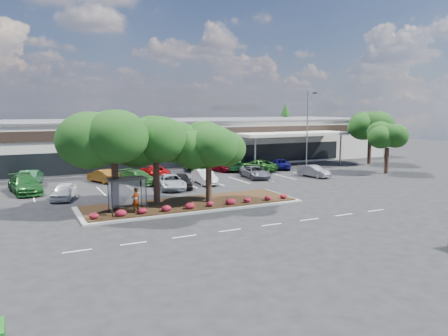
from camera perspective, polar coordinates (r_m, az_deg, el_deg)
name	(u,v)px	position (r m, az deg, el deg)	size (l,w,h in m)	color
ground	(235,213)	(33.41, 1.39, -5.94)	(160.00, 160.00, 0.00)	black
retail_store	(128,142)	(64.67, -12.48, 3.39)	(80.40, 25.20, 6.25)	silver
landscape_island	(191,204)	(36.13, -4.37, -4.70)	(18.00, 6.00, 0.26)	gray
lane_markings	(184,190)	(42.68, -5.22, -2.93)	(33.12, 20.06, 0.01)	silver
shrub_row	(201,204)	(34.15, -3.07, -4.77)	(17.00, 0.80, 0.50)	maroon
bus_shelter	(126,185)	(33.11, -12.62, -2.18)	(2.75, 1.55, 2.59)	black
island_tree_west	(114,158)	(34.24, -14.13, 1.31)	(7.20, 7.20, 7.89)	#0C340E
island_tree_mid	(156,158)	(35.81, -8.86, 1.27)	(6.60, 6.60, 7.32)	#0C340E
island_tree_east	(209,163)	(35.85, -2.02, 0.71)	(5.80, 5.80, 6.50)	#0C340E
tree_east_near	(387,147)	(56.59, 20.53, 2.57)	(5.60, 5.60, 6.51)	#0C340E
tree_east_far	(370,137)	(65.70, 18.52, 3.81)	(6.40, 6.40, 7.62)	#0C340E
conifer_north_east	(285,126)	(87.79, 8.00, 5.50)	(3.96, 3.96, 9.00)	#0C340E
person_waiting	(136,200)	(33.02, -11.47, -4.15)	(0.68, 0.45, 1.86)	#594C47
light_pole	(307,137)	(54.08, 10.84, 3.96)	(1.41, 0.78, 9.98)	gray
car_0	(25,184)	(45.08, -24.55, -1.96)	(2.36, 5.81, 1.69)	#1B5620
car_1	(64,191)	(40.83, -20.20, -2.87)	(1.67, 4.16, 1.42)	silver
car_2	(138,177)	(46.87, -11.17, -1.18)	(2.04, 5.03, 1.46)	#245620
car_3	(171,182)	(43.41, -6.97, -1.82)	(2.38, 5.17, 1.44)	#AFB4BA
car_4	(182,181)	(43.96, -5.55, -1.64)	(1.75, 4.36, 1.49)	black
car_5	(205,177)	(46.14, -2.56, -1.17)	(1.57, 4.50, 1.48)	silver
car_6	(255,172)	(49.94, 4.09, -0.56)	(2.26, 4.90, 1.36)	slate
car_7	(314,171)	(51.77, 11.63, -0.41)	(1.43, 4.09, 1.35)	slate
car_9	(31,178)	(49.35, -23.93, -1.15)	(1.75, 5.02, 1.66)	#174123
car_10	(103,176)	(48.85, -15.57, -0.99)	(1.49, 4.28, 1.41)	brown
car_12	(154,171)	(50.77, -9.12, -0.44)	(2.43, 5.28, 1.47)	#990507
car_13	(197,166)	(55.16, -3.56, 0.32)	(1.77, 4.41, 1.50)	#1F551B
car_14	(220,166)	(55.36, -0.51, 0.28)	(1.90, 4.67, 1.36)	maroon
car_15	(233,164)	(56.16, 1.14, 0.57)	(2.41, 5.92, 1.72)	#1A4B21
car_16	(257,166)	(55.24, 4.30, 0.32)	(2.48, 5.38, 1.50)	#1E4F19
car_17	(280,164)	(57.92, 7.28, 0.55)	(2.25, 4.87, 1.35)	navy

